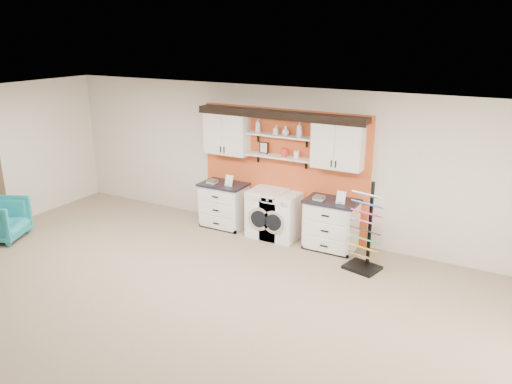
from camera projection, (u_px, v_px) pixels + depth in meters
The scene contains 22 objects.
floor at pixel (149, 331), 6.55m from camera, with size 10.00×10.00×0.00m, color gray.
ceiling at pixel (133, 119), 5.68m from camera, with size 10.00×10.00×0.00m, color white.
wall_back at pixel (284, 161), 9.45m from camera, with size 10.00×10.00×0.00m, color beige.
accent_panel at pixel (283, 172), 9.48m from camera, with size 3.40×0.07×2.40m, color #C74E22.
upper_cabinet_left at pixel (227, 133), 9.65m from camera, with size 0.90×0.35×0.84m.
upper_cabinet_right at pixel (338, 145), 8.61m from camera, with size 0.90×0.35×0.84m.
shelf_lower at pixel (279, 157), 9.24m from camera, with size 1.32×0.28×0.03m, color white.
shelf_upper at pixel (280, 136), 9.12m from camera, with size 1.32×0.28×0.03m, color white.
crown_molding at pixel (280, 114), 9.01m from camera, with size 3.30×0.41×0.13m.
picture_frame at pixel (264, 148), 9.40m from camera, with size 0.18×0.02×0.22m.
canister_red at pixel (284, 152), 9.17m from camera, with size 0.11×0.11×0.16m, color red.
canister_cream at pixel (297, 155), 9.05m from camera, with size 0.10×0.10×0.14m, color silver.
base_cabinet_left at pixel (224, 205), 9.96m from camera, with size 0.91×0.66×0.89m.
base_cabinet_right at pixel (331, 224), 8.92m from camera, with size 0.94×0.66×0.92m.
washer at pixel (267, 213), 9.51m from camera, with size 0.65×0.71×0.90m.
dryer at pixel (282, 216), 9.37m from camera, with size 0.63×0.71×0.88m.
sample_rack at pixel (365, 241), 8.12m from camera, with size 0.63×0.56×1.47m.
armchair at pixel (0, 220), 9.34m from camera, with size 0.82×0.85×0.77m, color teal.
soap_bottle_a at pixel (258, 126), 9.28m from camera, with size 0.10×0.10×0.26m, color silver.
soap_bottle_b at pixel (276, 130), 9.12m from camera, with size 0.08×0.08×0.17m, color silver.
soap_bottle_c at pixel (286, 131), 9.03m from camera, with size 0.13×0.13×0.17m, color silver.
soap_bottle_d at pixel (299, 129), 8.89m from camera, with size 0.11×0.11×0.28m, color silver.
Camera 1 is at (3.96, -4.29, 3.76)m, focal length 35.00 mm.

